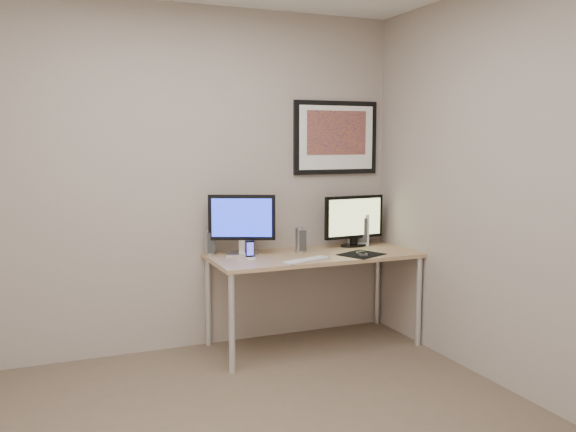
# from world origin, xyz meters

# --- Properties ---
(room) EXTENTS (3.60, 3.60, 3.60)m
(room) POSITION_xyz_m (0.00, 0.45, 1.64)
(room) COLOR white
(room) RESTS_ON ground
(desk) EXTENTS (1.60, 0.70, 0.73)m
(desk) POSITION_xyz_m (1.00, 1.35, 0.66)
(desk) COLOR olive
(desk) RESTS_ON floor
(framed_art) EXTENTS (0.75, 0.04, 0.60)m
(framed_art) POSITION_xyz_m (1.35, 1.68, 1.62)
(framed_art) COLOR black
(framed_art) RESTS_ON room
(monitor_large) EXTENTS (0.48, 0.24, 0.46)m
(monitor_large) POSITION_xyz_m (0.47, 1.49, 0.99)
(monitor_large) COLOR #A4A5A9
(monitor_large) RESTS_ON desk
(monitor_tv) EXTENTS (0.54, 0.14, 0.42)m
(monitor_tv) POSITION_xyz_m (1.44, 1.51, 0.95)
(monitor_tv) COLOR black
(monitor_tv) RESTS_ON desk
(speaker_left) EXTENTS (0.08, 0.08, 0.19)m
(speaker_left) POSITION_xyz_m (0.25, 1.62, 0.83)
(speaker_left) COLOR #A4A5A9
(speaker_left) RESTS_ON desk
(speaker_right) EXTENTS (0.08, 0.08, 0.20)m
(speaker_right) POSITION_xyz_m (0.92, 1.43, 0.83)
(speaker_right) COLOR #A4A5A9
(speaker_right) RESTS_ON desk
(phone_dock) EXTENTS (0.07, 0.07, 0.14)m
(phone_dock) POSITION_xyz_m (0.47, 1.32, 0.80)
(phone_dock) COLOR black
(phone_dock) RESTS_ON desk
(keyboard) EXTENTS (0.41, 0.22, 0.01)m
(keyboard) POSITION_xyz_m (0.83, 1.10, 0.74)
(keyboard) COLOR silver
(keyboard) RESTS_ON desk
(mousepad) EXTENTS (0.38, 0.37, 0.00)m
(mousepad) POSITION_xyz_m (1.32, 1.17, 0.73)
(mousepad) COLOR black
(mousepad) RESTS_ON desk
(mouse) EXTENTS (0.07, 0.11, 0.03)m
(mouse) POSITION_xyz_m (1.30, 1.13, 0.75)
(mouse) COLOR black
(mouse) RESTS_ON mousepad
(fan_unit) EXTENTS (0.20, 0.18, 0.26)m
(fan_unit) POSITION_xyz_m (1.51, 1.58, 0.86)
(fan_unit) COLOR silver
(fan_unit) RESTS_ON desk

